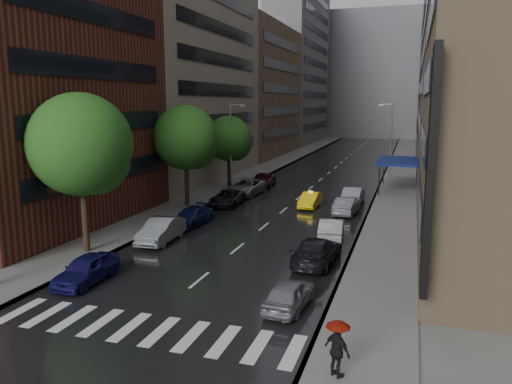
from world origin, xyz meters
TOP-DOWN VIEW (x-y plane):
  - ground at (0.00, 0.00)m, footprint 220.00×220.00m
  - road at (0.00, 50.00)m, footprint 14.00×140.00m
  - sidewalk_left at (-9.00, 50.00)m, footprint 4.00×140.00m
  - sidewalk_right at (9.00, 50.00)m, footprint 4.00×140.00m
  - crosswalk at (0.20, -2.00)m, footprint 13.15×2.80m
  - buildings_left at (-15.00, 58.79)m, footprint 8.00×108.00m
  - buildings_right at (15.00, 56.70)m, footprint 8.05×109.10m
  - building_far at (0.00, 118.00)m, footprint 40.00×14.00m
  - tree_near at (-8.60, 6.30)m, footprint 6.18×6.18m
  - tree_mid at (-8.60, 20.84)m, footprint 5.66×5.66m
  - tree_far at (-8.60, 31.55)m, footprint 4.90×4.90m
  - taxi at (1.95, 23.92)m, footprint 1.55×4.12m
  - parked_cars_left at (-5.40, 20.65)m, footprint 2.99×36.60m
  - parked_cars_right at (5.40, 14.59)m, footprint 2.38×29.48m
  - ped_red_umbrella at (8.34, -3.47)m, footprint 1.15×1.01m
  - street_lamp_left at (-7.72, 30.00)m, footprint 1.74×0.22m
  - street_lamp_right at (7.72, 45.00)m, footprint 1.74×0.22m
  - awning at (8.98, 35.00)m, footprint 4.00×8.00m

SIDE VIEW (x-z plane):
  - ground at x=0.00m, z-range 0.00..0.00m
  - road at x=0.00m, z-range 0.00..0.01m
  - crosswalk at x=0.20m, z-range 0.01..0.02m
  - sidewalk_left at x=-9.00m, z-range 0.00..0.15m
  - sidewalk_right at x=9.00m, z-range 0.00..0.15m
  - taxi at x=1.95m, z-range 0.00..1.34m
  - parked_cars_left at x=-5.40m, z-range -0.06..1.54m
  - parked_cars_right at x=5.40m, z-range -0.03..1.52m
  - ped_red_umbrella at x=8.34m, z-range 0.32..2.33m
  - awning at x=8.98m, z-range 1.57..4.70m
  - street_lamp_left at x=-7.72m, z-range 0.39..9.39m
  - street_lamp_right at x=7.72m, z-range 0.39..9.39m
  - tree_far at x=-8.60m, z-range 1.44..9.24m
  - tree_mid at x=-8.60m, z-range 1.66..10.68m
  - tree_near at x=-8.60m, z-range 1.82..11.67m
  - buildings_right at x=15.00m, z-range -2.97..33.03m
  - buildings_left at x=-15.00m, z-range -3.01..34.99m
  - building_far at x=0.00m, z-range 0.00..32.00m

